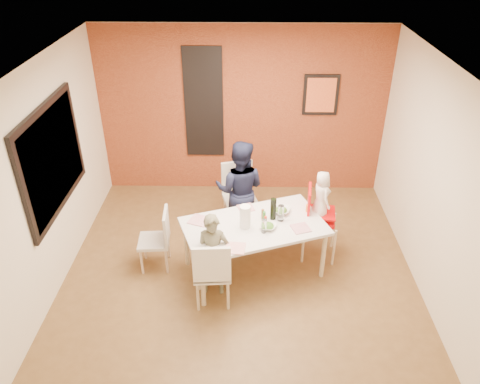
{
  "coord_description": "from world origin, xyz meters",
  "views": [
    {
      "loc": [
        0.1,
        -4.7,
        4.05
      ],
      "look_at": [
        0.0,
        0.3,
        1.05
      ],
      "focal_mm": 35.0,
      "sensor_mm": 36.0,
      "label": 1
    }
  ],
  "objects_px": {
    "paper_towel_roll": "(245,217)",
    "toddler": "(321,195)",
    "chair_near": "(212,270)",
    "chair_far": "(239,192)",
    "chair_left": "(159,236)",
    "wine_bottle": "(273,209)",
    "child_near": "(213,255)",
    "dining_table": "(254,229)",
    "high_chair": "(317,216)",
    "child_far": "(240,190)"
  },
  "relations": [
    {
      "from": "chair_far",
      "to": "wine_bottle",
      "type": "height_order",
      "value": "wine_bottle"
    },
    {
      "from": "high_chair",
      "to": "chair_left",
      "type": "bearing_deg",
      "value": 104.95
    },
    {
      "from": "chair_near",
      "to": "chair_far",
      "type": "distance_m",
      "value": 1.73
    },
    {
      "from": "chair_far",
      "to": "high_chair",
      "type": "distance_m",
      "value": 1.27
    },
    {
      "from": "paper_towel_roll",
      "to": "toddler",
      "type": "bearing_deg",
      "value": 22.19
    },
    {
      "from": "high_chair",
      "to": "chair_near",
      "type": "bearing_deg",
      "value": 134.07
    },
    {
      "from": "chair_near",
      "to": "paper_towel_roll",
      "type": "bearing_deg",
      "value": -126.02
    },
    {
      "from": "chair_near",
      "to": "child_far",
      "type": "bearing_deg",
      "value": -105.02
    },
    {
      "from": "child_far",
      "to": "toddler",
      "type": "bearing_deg",
      "value": 163.82
    },
    {
      "from": "chair_far",
      "to": "wine_bottle",
      "type": "relative_size",
      "value": 3.4
    },
    {
      "from": "high_chair",
      "to": "wine_bottle",
      "type": "relative_size",
      "value": 3.56
    },
    {
      "from": "chair_far",
      "to": "toddler",
      "type": "xyz_separation_m",
      "value": [
        1.07,
        -0.72,
        0.39
      ]
    },
    {
      "from": "chair_left",
      "to": "child_near",
      "type": "bearing_deg",
      "value": 53.26
    },
    {
      "from": "chair_far",
      "to": "child_far",
      "type": "height_order",
      "value": "child_far"
    },
    {
      "from": "chair_near",
      "to": "high_chair",
      "type": "distance_m",
      "value": 1.65
    },
    {
      "from": "chair_far",
      "to": "wine_bottle",
      "type": "bearing_deg",
      "value": -78.46
    },
    {
      "from": "toddler",
      "to": "high_chair",
      "type": "bearing_deg",
      "value": 59.32
    },
    {
      "from": "toddler",
      "to": "paper_towel_roll",
      "type": "height_order",
      "value": "toddler"
    },
    {
      "from": "paper_towel_roll",
      "to": "high_chair",
      "type": "bearing_deg",
      "value": 23.08
    },
    {
      "from": "wine_bottle",
      "to": "chair_left",
      "type": "bearing_deg",
      "value": -177.23
    },
    {
      "from": "dining_table",
      "to": "chair_far",
      "type": "height_order",
      "value": "chair_far"
    },
    {
      "from": "child_near",
      "to": "chair_left",
      "type": "bearing_deg",
      "value": 148.14
    },
    {
      "from": "chair_far",
      "to": "paper_towel_roll",
      "type": "bearing_deg",
      "value": -99.13
    },
    {
      "from": "child_near",
      "to": "toddler",
      "type": "relative_size",
      "value": 1.63
    },
    {
      "from": "toddler",
      "to": "dining_table",
      "type": "bearing_deg",
      "value": 93.66
    },
    {
      "from": "child_near",
      "to": "toddler",
      "type": "xyz_separation_m",
      "value": [
        1.35,
        0.74,
        0.4
      ]
    },
    {
      "from": "child_far",
      "to": "toddler",
      "type": "xyz_separation_m",
      "value": [
        1.05,
        -0.48,
        0.21
      ]
    },
    {
      "from": "chair_near",
      "to": "chair_left",
      "type": "relative_size",
      "value": 1.1
    },
    {
      "from": "chair_left",
      "to": "wine_bottle",
      "type": "height_order",
      "value": "wine_bottle"
    },
    {
      "from": "dining_table",
      "to": "child_near",
      "type": "xyz_separation_m",
      "value": [
        -0.49,
        -0.39,
        -0.11
      ]
    },
    {
      "from": "chair_left",
      "to": "child_near",
      "type": "xyz_separation_m",
      "value": [
        0.73,
        -0.46,
        0.08
      ]
    },
    {
      "from": "child_near",
      "to": "paper_towel_roll",
      "type": "height_order",
      "value": "child_near"
    },
    {
      "from": "toddler",
      "to": "paper_towel_roll",
      "type": "distance_m",
      "value": 1.05
    },
    {
      "from": "high_chair",
      "to": "wine_bottle",
      "type": "height_order",
      "value": "high_chair"
    },
    {
      "from": "child_far",
      "to": "paper_towel_roll",
      "type": "relative_size",
      "value": 4.9
    },
    {
      "from": "chair_left",
      "to": "paper_towel_roll",
      "type": "distance_m",
      "value": 1.18
    },
    {
      "from": "chair_left",
      "to": "toddler",
      "type": "distance_m",
      "value": 2.15
    },
    {
      "from": "dining_table",
      "to": "child_far",
      "type": "relative_size",
      "value": 1.33
    },
    {
      "from": "chair_far",
      "to": "chair_left",
      "type": "xyz_separation_m",
      "value": [
        -1.0,
        -1.0,
        -0.08
      ]
    },
    {
      "from": "child_far",
      "to": "chair_left",
      "type": "bearing_deg",
      "value": 44.73
    },
    {
      "from": "chair_far",
      "to": "child_far",
      "type": "distance_m",
      "value": 0.31
    },
    {
      "from": "wine_bottle",
      "to": "dining_table",
      "type": "bearing_deg",
      "value": -148.6
    },
    {
      "from": "child_far",
      "to": "toddler",
      "type": "relative_size",
      "value": 2.19
    },
    {
      "from": "chair_far",
      "to": "high_chair",
      "type": "xyz_separation_m",
      "value": [
        1.05,
        -0.72,
        0.07
      ]
    },
    {
      "from": "dining_table",
      "to": "high_chair",
      "type": "height_order",
      "value": "high_chair"
    },
    {
      "from": "child_near",
      "to": "chair_far",
      "type": "bearing_deg",
      "value": 80.08
    },
    {
      "from": "chair_far",
      "to": "child_near",
      "type": "distance_m",
      "value": 1.49
    },
    {
      "from": "chair_left",
      "to": "wine_bottle",
      "type": "xyz_separation_m",
      "value": [
        1.45,
        0.07,
        0.39
      ]
    },
    {
      "from": "dining_table",
      "to": "child_near",
      "type": "relative_size",
      "value": 1.79
    },
    {
      "from": "child_near",
      "to": "dining_table",
      "type": "bearing_deg",
      "value": 39.14
    }
  ]
}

